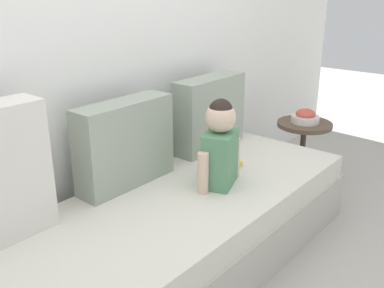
# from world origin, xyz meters

# --- Properties ---
(ground_plane) EXTENTS (12.00, 12.00, 0.00)m
(ground_plane) POSITION_xyz_m (0.00, 0.00, 0.00)
(ground_plane) COLOR #B2ADA3
(back_wall) EXTENTS (5.45, 0.10, 2.25)m
(back_wall) POSITION_xyz_m (0.00, 0.55, 1.13)
(back_wall) COLOR white
(back_wall) RESTS_ON ground
(couch) EXTENTS (2.25, 0.83, 0.41)m
(couch) POSITION_xyz_m (0.00, 0.00, 0.20)
(couch) COLOR beige
(couch) RESTS_ON ground
(throw_pillow_center) EXTENTS (0.55, 0.16, 0.44)m
(throw_pillow_center) POSITION_xyz_m (0.00, 0.32, 0.63)
(throw_pillow_center) COLOR #99A393
(throw_pillow_center) RESTS_ON couch
(throw_pillow_right) EXTENTS (0.53, 0.16, 0.45)m
(throw_pillow_right) POSITION_xyz_m (0.70, 0.32, 0.63)
(throw_pillow_right) COLOR #99A393
(throw_pillow_right) RESTS_ON couch
(toddler) EXTENTS (0.33, 0.21, 0.46)m
(toddler) POSITION_xyz_m (0.30, -0.06, 0.62)
(toddler) COLOR #568E66
(toddler) RESTS_ON couch
(banana) EXTENTS (0.16, 0.14, 0.04)m
(banana) POSITION_xyz_m (0.52, 0.03, 0.43)
(banana) COLOR yellow
(banana) RESTS_ON couch
(side_table) EXTENTS (0.39, 0.39, 0.45)m
(side_table) POSITION_xyz_m (1.43, 0.02, 0.35)
(side_table) COLOR brown
(side_table) RESTS_ON ground
(fruit_bowl) EXTENTS (0.20, 0.20, 0.10)m
(fruit_bowl) POSITION_xyz_m (1.43, 0.02, 0.50)
(fruit_bowl) COLOR silver
(fruit_bowl) RESTS_ON side_table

